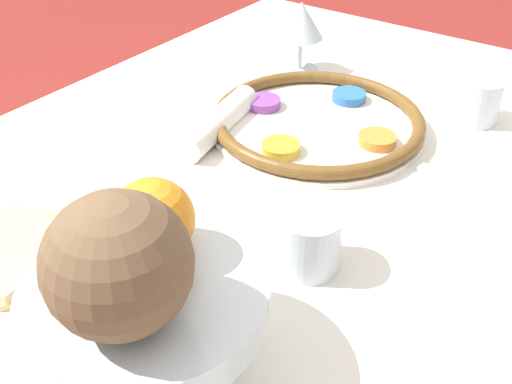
% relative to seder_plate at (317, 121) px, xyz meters
% --- Properties ---
extents(dining_table, '(1.25, 0.90, 0.76)m').
position_rel_seder_plate_xyz_m(dining_table, '(0.13, 0.02, -0.40)').
color(dining_table, silver).
rests_on(dining_table, ground_plane).
extents(seder_plate, '(0.32, 0.32, 0.03)m').
position_rel_seder_plate_xyz_m(seder_plate, '(0.00, 0.00, 0.00)').
color(seder_plate, silver).
rests_on(seder_plate, dining_table).
extents(wine_glass, '(0.08, 0.08, 0.13)m').
position_rel_seder_plate_xyz_m(wine_glass, '(-0.17, -0.14, 0.07)').
color(wine_glass, silver).
rests_on(wine_glass, dining_table).
extents(fruit_stand, '(0.21, 0.21, 0.10)m').
position_rel_seder_plate_xyz_m(fruit_stand, '(0.47, 0.11, 0.07)').
color(fruit_stand, silver).
rests_on(fruit_stand, dining_table).
extents(orange_fruit, '(0.07, 0.07, 0.07)m').
position_rel_seder_plate_xyz_m(orange_fruit, '(0.43, 0.09, 0.12)').
color(orange_fruit, orange).
rests_on(orange_fruit, fruit_stand).
extents(coconut, '(0.11, 0.11, 0.11)m').
position_rel_seder_plate_xyz_m(coconut, '(0.50, 0.12, 0.14)').
color(coconut, brown).
rests_on(coconut, fruit_stand).
extents(bread_plate, '(0.17, 0.17, 0.02)m').
position_rel_seder_plate_xyz_m(bread_plate, '(0.45, -0.13, -0.01)').
color(bread_plate, tan).
rests_on(bread_plate, dining_table).
extents(napkin_roll, '(0.19, 0.07, 0.04)m').
position_rel_seder_plate_xyz_m(napkin_roll, '(0.10, -0.11, 0.01)').
color(napkin_roll, white).
rests_on(napkin_roll, dining_table).
extents(cup_mid, '(0.07, 0.07, 0.07)m').
position_rel_seder_plate_xyz_m(cup_mid, '(-0.17, 0.18, 0.02)').
color(cup_mid, silver).
rests_on(cup_mid, dining_table).
extents(cup_far, '(0.07, 0.07, 0.07)m').
position_rel_seder_plate_xyz_m(cup_far, '(0.27, 0.15, 0.02)').
color(cup_far, silver).
rests_on(cup_far, dining_table).
extents(fork_left, '(0.04, 0.18, 0.01)m').
position_rel_seder_plate_xyz_m(fork_left, '(0.02, 0.26, -0.01)').
color(fork_left, silver).
rests_on(fork_left, dining_table).
extents(fork_right, '(0.04, 0.18, 0.01)m').
position_rel_seder_plate_xyz_m(fork_right, '(0.05, 0.26, -0.01)').
color(fork_right, silver).
rests_on(fork_right, dining_table).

